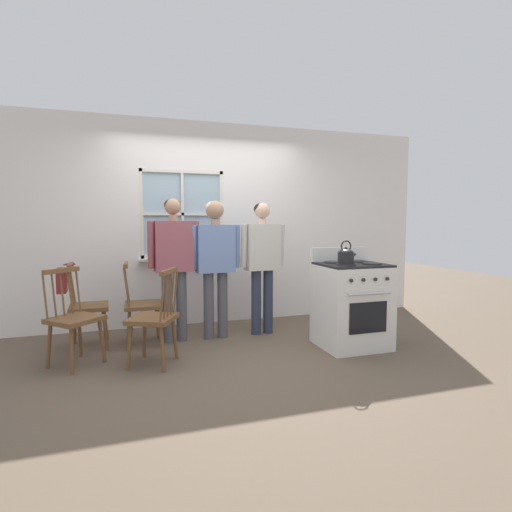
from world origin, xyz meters
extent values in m
plane|color=brown|center=(0.00, 0.00, 0.00)|extent=(16.00, 16.00, 0.00)
cube|color=white|center=(-2.04, 1.40, 1.35)|extent=(2.33, 0.06, 2.70)
cube|color=white|center=(1.71, 1.40, 1.35)|extent=(2.98, 0.06, 2.70)
cube|color=white|center=(-0.33, 1.40, 0.45)|extent=(1.09, 0.06, 0.90)
cube|color=white|center=(-0.33, 1.40, 2.38)|extent=(1.09, 0.06, 0.64)
cube|color=silver|center=(-0.33, 1.32, 0.89)|extent=(1.15, 0.10, 0.03)
cube|color=#9EB7C6|center=(-0.33, 1.41, 1.48)|extent=(1.03, 0.01, 1.09)
cube|color=silver|center=(-0.33, 1.38, 1.48)|extent=(0.04, 0.02, 1.15)
cube|color=silver|center=(-0.33, 1.38, 1.48)|extent=(1.09, 0.02, 0.04)
cube|color=silver|center=(-0.85, 1.38, 1.48)|extent=(0.04, 0.03, 1.15)
cube|color=silver|center=(0.20, 1.38, 1.48)|extent=(0.04, 0.03, 1.15)
cube|color=silver|center=(-0.33, 1.38, 2.04)|extent=(1.09, 0.03, 0.04)
cube|color=silver|center=(-0.33, 1.38, 0.92)|extent=(1.09, 0.03, 0.04)
cube|color=brown|center=(-1.45, 0.71, 0.45)|extent=(0.42, 0.44, 0.04)
cylinder|color=brown|center=(-1.28, 0.55, 0.21)|extent=(0.07, 0.07, 0.43)
cylinder|color=brown|center=(-1.30, 0.89, 0.21)|extent=(0.07, 0.07, 0.43)
cylinder|color=brown|center=(-1.60, 0.53, 0.21)|extent=(0.07, 0.07, 0.43)
cylinder|color=brown|center=(-1.62, 0.87, 0.21)|extent=(0.07, 0.07, 0.43)
cylinder|color=brown|center=(-1.61, 0.52, 0.67)|extent=(0.07, 0.02, 0.45)
cylinder|color=brown|center=(-1.62, 0.61, 0.67)|extent=(0.07, 0.02, 0.45)
cylinder|color=brown|center=(-1.62, 0.70, 0.67)|extent=(0.07, 0.02, 0.45)
cylinder|color=brown|center=(-1.62, 0.79, 0.67)|extent=(0.07, 0.02, 0.45)
cylinder|color=brown|center=(-1.63, 0.88, 0.67)|extent=(0.07, 0.02, 0.45)
cube|color=brown|center=(-1.62, 0.70, 0.91)|extent=(0.06, 0.38, 0.04)
cube|color=brown|center=(-0.82, -0.06, 0.45)|extent=(0.54, 0.55, 0.04)
cylinder|color=brown|center=(-0.89, 0.16, 0.21)|extent=(0.06, 0.09, 0.43)
cylinder|color=brown|center=(-1.04, -0.15, 0.21)|extent=(0.09, 0.06, 0.43)
cylinder|color=brown|center=(-0.60, 0.02, 0.21)|extent=(0.09, 0.06, 0.43)
cylinder|color=brown|center=(-0.75, -0.28, 0.21)|extent=(0.06, 0.09, 0.43)
cylinder|color=brown|center=(-0.59, 0.03, 0.67)|extent=(0.07, 0.04, 0.45)
cylinder|color=brown|center=(-0.63, -0.05, 0.67)|extent=(0.07, 0.04, 0.45)
cylinder|color=brown|center=(-0.67, -0.13, 0.67)|extent=(0.07, 0.04, 0.45)
cylinder|color=brown|center=(-0.70, -0.22, 0.67)|extent=(0.07, 0.04, 0.45)
cylinder|color=brown|center=(-0.74, -0.30, 0.67)|extent=(0.07, 0.04, 0.45)
cube|color=brown|center=(-0.67, -0.13, 0.91)|extent=(0.20, 0.36, 0.04)
cube|color=brown|center=(-1.53, 0.14, 0.45)|extent=(0.58, 0.58, 0.04)
cylinder|color=brown|center=(-1.53, -0.09, 0.21)|extent=(0.05, 0.09, 0.43)
cylinder|color=brown|center=(-1.29, 0.15, 0.21)|extent=(0.09, 0.05, 0.43)
cylinder|color=brown|center=(-1.76, 0.14, 0.21)|extent=(0.09, 0.05, 0.43)
cylinder|color=brown|center=(-1.52, 0.37, 0.21)|extent=(0.05, 0.09, 0.43)
cylinder|color=brown|center=(-1.77, 0.14, 0.67)|extent=(0.06, 0.06, 0.45)
cylinder|color=brown|center=(-1.71, 0.20, 0.67)|extent=(0.06, 0.06, 0.45)
cylinder|color=brown|center=(-1.64, 0.26, 0.67)|extent=(0.06, 0.06, 0.45)
cylinder|color=brown|center=(-1.58, 0.33, 0.67)|extent=(0.06, 0.06, 0.45)
cylinder|color=brown|center=(-1.52, 0.39, 0.67)|extent=(0.06, 0.06, 0.45)
cube|color=brown|center=(-1.64, 0.26, 0.91)|extent=(0.30, 0.29, 0.04)
cube|color=brown|center=(-0.88, 0.63, 0.45)|extent=(0.40, 0.42, 0.04)
cylinder|color=brown|center=(-0.72, 0.45, 0.21)|extent=(0.07, 0.07, 0.43)
cylinder|color=brown|center=(-0.72, 0.79, 0.21)|extent=(0.07, 0.07, 0.43)
cylinder|color=brown|center=(-1.04, 0.46, 0.21)|extent=(0.07, 0.07, 0.43)
cylinder|color=brown|center=(-1.04, 0.80, 0.21)|extent=(0.07, 0.07, 0.43)
cylinder|color=brown|center=(-1.05, 0.45, 0.67)|extent=(0.06, 0.02, 0.45)
cylinder|color=brown|center=(-1.05, 0.54, 0.67)|extent=(0.06, 0.02, 0.45)
cylinder|color=brown|center=(-1.05, 0.63, 0.67)|extent=(0.06, 0.02, 0.45)
cylinder|color=brown|center=(-1.05, 0.72, 0.67)|extent=(0.06, 0.02, 0.45)
cylinder|color=brown|center=(-1.05, 0.81, 0.67)|extent=(0.06, 0.02, 0.45)
cube|color=brown|center=(-1.05, 0.63, 0.91)|extent=(0.04, 0.38, 0.04)
cylinder|color=#4C4C51|center=(-0.62, 0.63, 0.41)|extent=(0.12, 0.12, 0.82)
cylinder|color=#4C4C51|center=(-0.45, 0.64, 0.41)|extent=(0.12, 0.12, 0.82)
cube|color=#934C56|center=(-0.53, 0.63, 1.10)|extent=(0.44, 0.25, 0.57)
cylinder|color=#934C56|center=(-0.78, 0.59, 1.12)|extent=(0.09, 0.12, 0.53)
cylinder|color=#934C56|center=(-0.28, 0.64, 1.12)|extent=(0.09, 0.12, 0.53)
cylinder|color=tan|center=(-0.53, 0.63, 1.42)|extent=(0.10, 0.10, 0.07)
sphere|color=tan|center=(-0.53, 0.63, 1.55)|extent=(0.18, 0.18, 0.18)
ellipsoid|color=#332319|center=(-0.54, 0.65, 1.57)|extent=(0.19, 0.19, 0.15)
cylinder|color=#4C4C51|center=(-0.14, 0.62, 0.39)|extent=(0.12, 0.12, 0.79)
cylinder|color=#4C4C51|center=(0.03, 0.63, 0.39)|extent=(0.12, 0.12, 0.79)
cube|color=#6B84B7|center=(-0.05, 0.63, 1.07)|extent=(0.45, 0.23, 0.55)
cylinder|color=#6B84B7|center=(-0.31, 0.59, 1.09)|extent=(0.08, 0.11, 0.51)
cylinder|color=#6B84B7|center=(0.20, 0.62, 1.09)|extent=(0.08, 0.11, 0.51)
cylinder|color=tan|center=(-0.05, 0.63, 1.38)|extent=(0.10, 0.10, 0.07)
sphere|color=tan|center=(-0.05, 0.63, 1.52)|extent=(0.21, 0.21, 0.21)
ellipsoid|color=silver|center=(-0.05, 0.64, 1.54)|extent=(0.22, 0.22, 0.18)
cylinder|color=#2D3347|center=(0.45, 0.63, 0.40)|extent=(0.12, 0.12, 0.79)
cylinder|color=#2D3347|center=(0.61, 0.64, 0.40)|extent=(0.12, 0.12, 0.79)
cube|color=beige|center=(0.53, 0.64, 1.07)|extent=(0.43, 0.24, 0.56)
cylinder|color=beige|center=(0.29, 0.60, 1.09)|extent=(0.08, 0.12, 0.52)
cylinder|color=beige|center=(0.78, 0.64, 1.09)|extent=(0.08, 0.12, 0.52)
cylinder|color=beige|center=(0.53, 0.64, 1.38)|extent=(0.10, 0.10, 0.07)
sphere|color=beige|center=(0.53, 0.64, 1.51)|extent=(0.19, 0.19, 0.19)
ellipsoid|color=black|center=(0.53, 0.65, 1.53)|extent=(0.19, 0.19, 0.16)
cube|color=white|center=(1.31, -0.15, 0.45)|extent=(0.71, 0.64, 0.90)
cube|color=black|center=(1.31, -0.15, 0.91)|extent=(0.69, 0.61, 0.02)
cylinder|color=#2D2D30|center=(1.15, -0.28, 0.93)|extent=(0.20, 0.20, 0.02)
cylinder|color=#2D2D30|center=(1.47, -0.28, 0.93)|extent=(0.20, 0.20, 0.02)
cylinder|color=#2D2D30|center=(1.15, -0.02, 0.93)|extent=(0.20, 0.20, 0.02)
cylinder|color=#2D2D30|center=(1.47, -0.02, 0.93)|extent=(0.20, 0.20, 0.02)
cube|color=white|center=(1.31, 0.14, 1.00)|extent=(0.71, 0.06, 0.16)
cube|color=black|center=(1.31, -0.48, 0.40)|extent=(0.44, 0.01, 0.32)
cylinder|color=silver|center=(1.31, -0.50, 0.65)|extent=(0.49, 0.02, 0.02)
cylinder|color=#232326|center=(1.10, -0.48, 0.79)|extent=(0.04, 0.02, 0.04)
cylinder|color=#232326|center=(1.24, -0.48, 0.79)|extent=(0.04, 0.02, 0.04)
cylinder|color=#232326|center=(1.38, -0.48, 0.79)|extent=(0.04, 0.02, 0.04)
cylinder|color=#232326|center=(1.52, -0.48, 0.79)|extent=(0.04, 0.02, 0.04)
cylinder|color=black|center=(1.15, -0.28, 1.00)|extent=(0.17, 0.17, 0.12)
ellipsoid|color=black|center=(1.15, -0.28, 1.06)|extent=(0.16, 0.16, 0.07)
sphere|color=black|center=(1.15, -0.28, 1.10)|extent=(0.03, 0.03, 0.03)
cylinder|color=black|center=(1.23, -0.28, 1.02)|extent=(0.08, 0.03, 0.07)
torus|color=black|center=(1.15, -0.28, 1.12)|extent=(0.12, 0.01, 0.12)
cylinder|color=#42474C|center=(-0.48, 1.31, 0.95)|extent=(0.17, 0.17, 0.10)
cylinder|color=#33261C|center=(-0.48, 1.31, 1.00)|extent=(0.15, 0.15, 0.01)
cone|color=#2D7038|center=(-0.46, 1.32, 1.08)|extent=(0.06, 0.04, 0.16)
cone|color=#2D7038|center=(-0.48, 1.34, 1.04)|extent=(0.04, 0.05, 0.07)
cone|color=#2D7038|center=(-0.51, 1.32, 1.08)|extent=(0.08, 0.05, 0.16)
cone|color=#2D7038|center=(-0.49, 1.29, 1.05)|extent=(0.04, 0.05, 0.09)
cone|color=#2D7038|center=(-0.46, 1.29, 1.06)|extent=(0.05, 0.05, 0.12)
cube|color=maroon|center=(-1.71, 0.70, 0.75)|extent=(0.10, 0.22, 0.26)
torus|color=maroon|center=(-1.63, 0.70, 0.92)|extent=(0.13, 0.13, 0.01)
camera|label=1|loc=(-1.02, -3.95, 1.38)|focal=28.00mm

